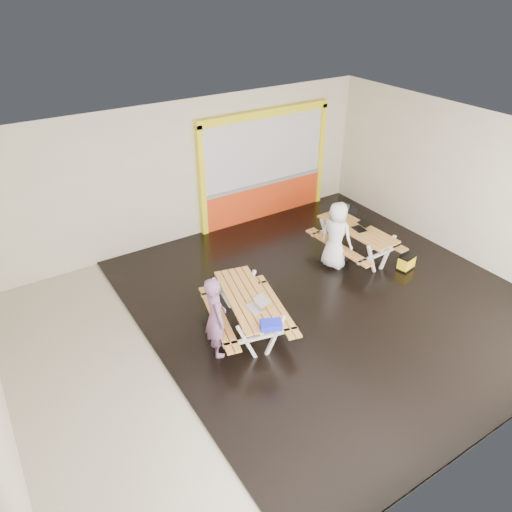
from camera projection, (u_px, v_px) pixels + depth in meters
room at (283, 243)px, 8.68m from camera, size 10.02×8.02×3.52m
deck at (328, 297)px, 10.16m from camera, size 7.50×7.98×0.05m
kiosk at (264, 168)px, 12.68m from camera, size 3.88×0.16×3.00m
picnic_table_left at (247, 305)px, 8.94m from camera, size 1.80×2.29×0.82m
picnic_table_right at (356, 235)px, 11.26m from camera, size 1.45×2.09×0.82m
person_left at (216, 317)px, 8.28m from camera, size 0.49×0.64×1.59m
person_right at (336, 235)px, 10.77m from camera, size 0.73×0.90×1.59m
laptop_left at (257, 305)px, 8.54m from camera, size 0.38×0.35×0.16m
laptop_right at (361, 227)px, 11.09m from camera, size 0.40×0.37×0.16m
blue_pouch at (271, 325)px, 8.07m from camera, size 0.43×0.38×0.11m
toolbox at (341, 210)px, 11.74m from camera, size 0.50×0.35×0.26m
backpack at (350, 213)px, 11.98m from camera, size 0.27×0.18×0.44m
dark_case at (338, 258)px, 11.35m from camera, size 0.39×0.30×0.14m
fluke_bag at (406, 262)px, 10.98m from camera, size 0.45×0.34×0.35m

